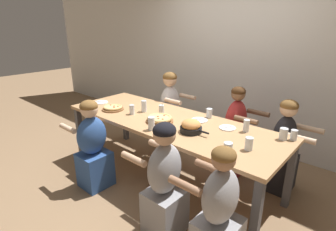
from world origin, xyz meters
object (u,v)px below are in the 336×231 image
object	(u,v)px
drinking_glass_b	(283,135)
drinking_glass_c	(151,124)
drinking_glass_e	(249,145)
empty_plate_b	(227,128)
diner_far_midleft	(170,113)
diner_near_midleft	(93,148)
drinking_glass_d	(246,126)
drinking_glass_i	(209,113)
empty_plate_c	(199,120)
drinking_glass_f	(294,136)
diner_far_midright	(235,135)
drinking_glass_g	(132,110)
pizza_board_main	(160,119)
diner_far_right	(283,150)
cocktail_glass_blue	(162,110)
diner_near_midright	(164,184)
diner_near_right	(219,216)
empty_plate_a	(101,102)
drinking_glass_a	(228,150)
drinking_glass_h	(144,107)
skillet_bowl	(191,127)
pizza_board_second	(113,108)

from	to	relation	value
drinking_glass_b	drinking_glass_c	distance (m)	1.33
drinking_glass_c	drinking_glass_e	size ratio (longest dim) A/B	1.19
empty_plate_b	drinking_glass_b	xyz separation A→B (m)	(0.55, 0.10, 0.04)
diner_far_midleft	diner_near_midleft	bearing A→B (deg)	0.97
drinking_glass_d	drinking_glass_i	world-z (taller)	drinking_glass_d
empty_plate_c	drinking_glass_f	bearing A→B (deg)	9.27
drinking_glass_i	diner_far_midright	size ratio (longest dim) A/B	0.10
drinking_glass_d	drinking_glass_g	bearing A→B (deg)	-162.42
pizza_board_main	diner_far_midleft	size ratio (longest dim) A/B	0.27
drinking_glass_g	diner_far_right	size ratio (longest dim) A/B	0.11
cocktail_glass_blue	diner_near_midright	world-z (taller)	diner_near_midright
drinking_glass_i	diner_far_midright	bearing A→B (deg)	58.45
drinking_glass_e	diner_near_right	xyz separation A→B (m)	(0.07, -0.59, -0.37)
pizza_board_main	empty_plate_c	bearing A→B (deg)	45.25
pizza_board_main	drinking_glass_c	size ratio (longest dim) A/B	2.20
empty_plate_a	empty_plate_c	distance (m)	1.52
diner_near_right	drinking_glass_b	bearing A→B (deg)	-4.86
diner_far_right	drinking_glass_a	bearing A→B (deg)	-8.23
empty_plate_c	drinking_glass_f	world-z (taller)	drinking_glass_f
empty_plate_c	diner_far_midright	xyz separation A→B (m)	(0.23, 0.49, -0.28)
drinking_glass_e	diner_near_right	distance (m)	0.69
drinking_glass_i	diner_far_right	size ratio (longest dim) A/B	0.10
pizza_board_main	drinking_glass_h	size ratio (longest dim) A/B	2.16
cocktail_glass_blue	diner_far_midleft	bearing A→B (deg)	122.02
drinking_glass_e	empty_plate_c	bearing A→B (deg)	156.91
pizza_board_main	empty_plate_c	size ratio (longest dim) A/B	1.62
empty_plate_a	drinking_glass_d	bearing A→B (deg)	10.65
drinking_glass_c	drinking_glass_f	distance (m)	1.42
diner_far_right	drinking_glass_d	bearing A→B (deg)	-32.14
drinking_glass_d	skillet_bowl	bearing A→B (deg)	-137.56
diner_near_midleft	diner_far_right	bearing A→B (deg)	-50.24
drinking_glass_f	diner_far_right	world-z (taller)	diner_far_right
empty_plate_a	diner_far_midleft	size ratio (longest dim) A/B	0.17
skillet_bowl	drinking_glass_g	size ratio (longest dim) A/B	2.76
drinking_glass_e	diner_near_midright	bearing A→B (deg)	-130.04
drinking_glass_b	diner_near_midright	bearing A→B (deg)	-122.36
drinking_glass_d	diner_far_midright	distance (m)	0.64
drinking_glass_h	diner_far_right	world-z (taller)	diner_far_right
pizza_board_main	diner_far_right	size ratio (longest dim) A/B	0.29
drinking_glass_b	drinking_glass_e	world-z (taller)	drinking_glass_e
empty_plate_c	drinking_glass_h	distance (m)	0.75
diner_far_midleft	skillet_bowl	bearing A→B (deg)	50.62
empty_plate_c	diner_near_midright	size ratio (longest dim) A/B	0.18
drinking_glass_f	diner_near_midright	bearing A→B (deg)	-124.14
empty_plate_b	diner_far_midleft	world-z (taller)	diner_far_midleft
pizza_board_main	drinking_glass_h	bearing A→B (deg)	161.47
drinking_glass_i	diner_near_midleft	distance (m)	1.43
drinking_glass_c	drinking_glass_h	bearing A→B (deg)	143.48
pizza_board_second	drinking_glass_g	size ratio (longest dim) A/B	2.33
diner_far_midright	drinking_glass_f	bearing A→B (deg)	67.17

